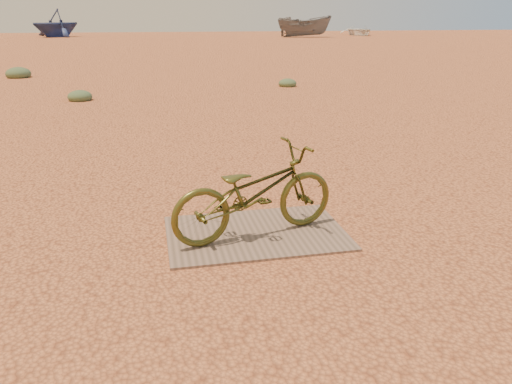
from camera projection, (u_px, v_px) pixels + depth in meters
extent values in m
plane|color=#DA7D4B|center=(259.00, 211.00, 5.13)|extent=(120.00, 120.00, 0.00)
cube|color=#7F6454|center=(256.00, 233.00, 4.58)|extent=(1.62, 1.09, 0.02)
imported|color=#4C4C1B|center=(255.00, 192.00, 4.38)|extent=(1.64, 0.91, 0.82)
imported|color=navy|center=(56.00, 23.00, 45.96)|extent=(6.25, 6.25, 2.50)
imported|color=slate|center=(304.00, 26.00, 45.75)|extent=(5.20, 2.97, 1.90)
imported|color=white|center=(359.00, 30.00, 50.34)|extent=(3.82, 4.92, 0.93)
ellipsoid|color=#536947|center=(80.00, 100.00, 11.79)|extent=(0.56, 0.56, 0.31)
ellipsoid|color=#536947|center=(287.00, 86.00, 14.13)|extent=(0.51, 0.51, 0.28)
ellipsoid|color=#536947|center=(19.00, 77.00, 16.14)|extent=(0.78, 0.78, 0.43)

